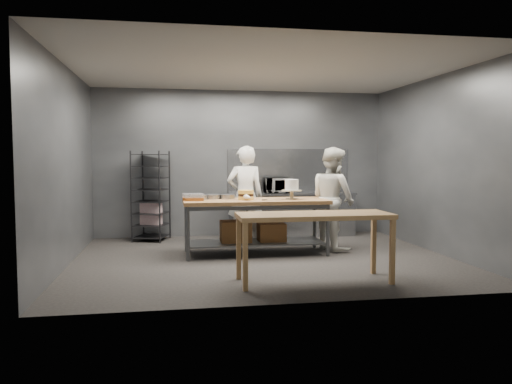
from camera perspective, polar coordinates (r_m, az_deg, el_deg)
The scene contains 16 objects.
ground at distance 8.10m, azimuth 0.89°, elevation -7.59°, with size 6.00×6.00×0.00m, color black.
back_wall at distance 10.40m, azimuth -1.64°, elevation 3.30°, with size 6.00×0.04×3.00m, color #4C4F54.
work_table at distance 8.37m, azimuth -0.27°, elevation -3.24°, with size 2.40×0.90×0.92m.
near_counter at distance 6.53m, azimuth 6.66°, elevation -3.19°, with size 2.00×0.70×0.90m.
back_counter at distance 10.34m, azimuth 4.12°, elevation -2.54°, with size 2.60×0.60×0.90m.
splashback_panel at distance 10.57m, azimuth 3.75°, elevation 2.49°, with size 2.60×0.02×0.90m, color slate.
speed_rack at distance 9.93m, azimuth -11.92°, elevation -0.54°, with size 0.77×0.80×1.75m.
chef_behind at distance 9.08m, azimuth -1.25°, elevation -0.49°, with size 0.67×0.44×1.83m, color white.
chef_right at distance 8.87m, azimuth 8.77°, elevation -0.75°, with size 0.88×0.68×1.80m, color silver.
microwave at distance 10.22m, azimuth 2.54°, elevation 0.76°, with size 0.54×0.37×0.30m, color black.
frosted_cake_stand at distance 8.37m, azimuth 4.10°, elevation 0.58°, with size 0.34×0.34×0.34m.
layer_cake at distance 8.30m, azimuth -1.17°, elevation -0.33°, with size 0.26×0.26×0.16m.
cake_pans at distance 8.46m, azimuth -5.11°, elevation -0.56°, with size 0.76×0.35×0.07m.
piping_bag at distance 8.13m, azimuth -1.00°, elevation -0.57°, with size 0.12×0.12×0.38m, color white.
offset_spatula at distance 8.19m, azimuth 1.59°, elevation -0.92°, with size 0.36×0.02×0.02m.
pastry_clamshells at distance 8.24m, azimuth -7.21°, elevation -0.56°, with size 0.34×0.34×0.11m.
Camera 1 is at (-1.46, -7.79, 1.63)m, focal length 35.00 mm.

